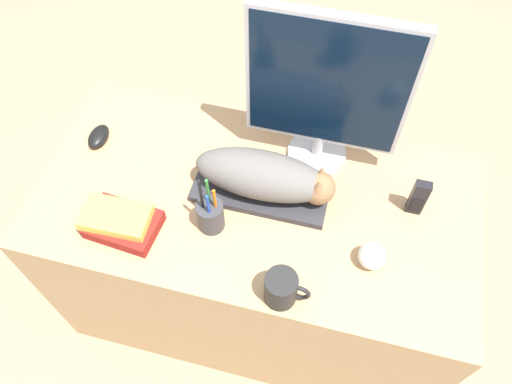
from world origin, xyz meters
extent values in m
plane|color=#998466|center=(0.00, 0.00, 0.00)|extent=(12.00, 12.00, 0.00)
cube|color=tan|center=(0.00, 0.34, 0.38)|extent=(1.34, 0.68, 0.76)
cube|color=#2D2D33|center=(0.01, 0.37, 0.77)|extent=(0.41, 0.17, 0.02)
ellipsoid|color=#66605B|center=(0.01, 0.37, 0.85)|extent=(0.40, 0.15, 0.14)
sphere|color=olive|center=(0.18, 0.37, 0.85)|extent=(0.10, 0.10, 0.10)
cone|color=olive|center=(0.18, 0.34, 0.89)|extent=(0.03, 0.03, 0.04)
cone|color=olive|center=(0.18, 0.39, 0.89)|extent=(0.03, 0.03, 0.04)
cylinder|color=#B7B7BC|center=(0.15, 0.56, 0.77)|extent=(0.19, 0.19, 0.02)
cylinder|color=#B7B7BC|center=(0.15, 0.56, 0.82)|extent=(0.04, 0.04, 0.08)
cube|color=#B7B7BC|center=(0.15, 0.56, 1.07)|extent=(0.45, 0.03, 0.44)
cube|color=black|center=(0.15, 0.55, 1.07)|extent=(0.43, 0.01, 0.42)
ellipsoid|color=black|center=(-0.55, 0.44, 0.78)|extent=(0.06, 0.10, 0.04)
cylinder|color=black|center=(0.14, 0.05, 0.81)|extent=(0.09, 0.09, 0.11)
torus|color=black|center=(0.19, 0.05, 0.81)|extent=(0.07, 0.01, 0.07)
cylinder|color=#38383D|center=(-0.10, 0.22, 0.81)|extent=(0.08, 0.08, 0.10)
cylinder|color=orange|center=(-0.08, 0.23, 0.87)|extent=(0.01, 0.01, 0.14)
cylinder|color=#338C38|center=(-0.11, 0.24, 0.88)|extent=(0.01, 0.01, 0.16)
cylinder|color=black|center=(-0.12, 0.22, 0.89)|extent=(0.01, 0.01, 0.18)
cylinder|color=#1E47B2|center=(-0.10, 0.21, 0.87)|extent=(0.01, 0.01, 0.14)
sphere|color=silver|center=(0.36, 0.22, 0.80)|extent=(0.08, 0.08, 0.08)
cube|color=black|center=(0.46, 0.42, 0.83)|extent=(0.05, 0.03, 0.13)
cube|color=black|center=(0.46, 0.40, 0.81)|extent=(0.03, 0.00, 0.06)
cube|color=maroon|center=(-0.34, 0.15, 0.78)|extent=(0.21, 0.16, 0.04)
cube|color=#CCC14C|center=(-0.36, 0.15, 0.82)|extent=(0.20, 0.12, 0.03)
camera|label=1|loc=(0.21, -0.46, 2.03)|focal=35.00mm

